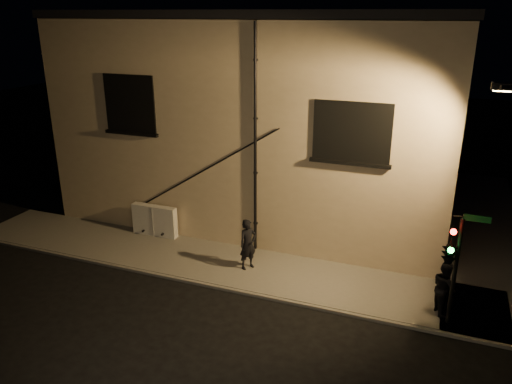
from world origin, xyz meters
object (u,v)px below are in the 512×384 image
at_px(utility_cabinet, 155,220).
at_px(traffic_signal, 450,252).
at_px(pedestrian_b, 444,287).
at_px(pedestrian_a, 248,244).

distance_m(utility_cabinet, traffic_signal, 11.47).
xyz_separation_m(utility_cabinet, pedestrian_b, (11.11, -1.72, 0.21)).
height_order(utility_cabinet, pedestrian_b, pedestrian_b).
bearing_deg(traffic_signal, pedestrian_b, 88.70).
bearing_deg(utility_cabinet, pedestrian_a, -15.15).
bearing_deg(pedestrian_a, traffic_signal, -64.62).
relative_size(utility_cabinet, pedestrian_b, 1.15).
distance_m(pedestrian_a, pedestrian_b, 6.55).
relative_size(pedestrian_b, traffic_signal, 0.49).
xyz_separation_m(utility_cabinet, traffic_signal, (11.10, -2.34, 1.69)).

